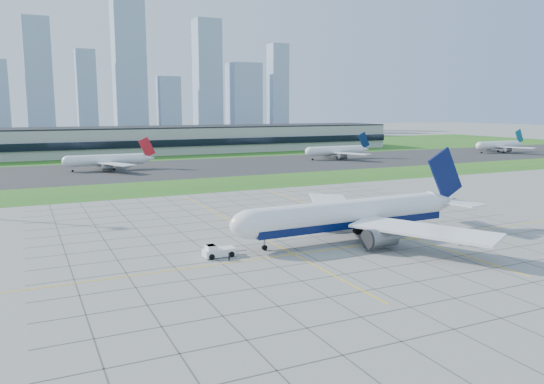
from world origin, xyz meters
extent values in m
plane|color=gray|center=(0.00, 0.00, 0.00)|extent=(1400.00, 1400.00, 0.00)
cube|color=#1F5E1A|center=(0.00, 90.00, 0.02)|extent=(700.00, 35.00, 0.04)
cube|color=#383838|center=(0.00, 145.00, 0.03)|extent=(700.00, 75.00, 0.04)
cube|color=#1F5E1A|center=(0.00, 255.00, 0.02)|extent=(700.00, 145.00, 0.04)
cube|color=#474744|center=(-48.00, 10.00, 0.01)|extent=(0.18, 130.00, 0.02)
cube|color=#474744|center=(-40.00, 10.00, 0.01)|extent=(0.18, 130.00, 0.02)
cube|color=#474744|center=(-32.00, 10.00, 0.01)|extent=(0.18, 130.00, 0.02)
cube|color=#474744|center=(-24.00, 10.00, 0.01)|extent=(0.18, 130.00, 0.02)
cube|color=#474744|center=(-16.00, 10.00, 0.01)|extent=(0.18, 130.00, 0.02)
cube|color=#474744|center=(-8.00, 10.00, 0.01)|extent=(0.18, 130.00, 0.02)
cube|color=#474744|center=(0.00, 10.00, 0.01)|extent=(0.18, 130.00, 0.02)
cube|color=#474744|center=(8.00, 10.00, 0.01)|extent=(0.18, 130.00, 0.02)
cube|color=#474744|center=(16.00, 10.00, 0.01)|extent=(0.18, 130.00, 0.02)
cube|color=#474744|center=(24.00, 10.00, 0.01)|extent=(0.18, 130.00, 0.02)
cube|color=#474744|center=(32.00, 10.00, 0.01)|extent=(0.18, 130.00, 0.02)
cube|color=#474744|center=(40.00, 10.00, 0.01)|extent=(0.18, 130.00, 0.02)
cube|color=#474744|center=(48.00, 10.00, 0.01)|extent=(0.18, 130.00, 0.02)
cube|color=#474744|center=(0.00, -40.00, 0.01)|extent=(110.00, 0.18, 0.02)
cube|color=#474744|center=(0.00, -32.00, 0.01)|extent=(110.00, 0.18, 0.02)
cube|color=#474744|center=(0.00, -24.00, 0.01)|extent=(110.00, 0.18, 0.02)
cube|color=#474744|center=(0.00, -16.00, 0.01)|extent=(110.00, 0.18, 0.02)
cube|color=#474744|center=(0.00, -8.00, 0.01)|extent=(110.00, 0.18, 0.02)
cube|color=#474744|center=(0.00, 0.00, 0.01)|extent=(110.00, 0.18, 0.02)
cube|color=#474744|center=(0.00, 8.00, 0.01)|extent=(110.00, 0.18, 0.02)
cube|color=#474744|center=(0.00, 16.00, 0.01)|extent=(110.00, 0.18, 0.02)
cube|color=#474744|center=(0.00, 24.00, 0.01)|extent=(110.00, 0.18, 0.02)
cube|color=#474744|center=(0.00, 32.00, 0.01)|extent=(110.00, 0.18, 0.02)
cube|color=#474744|center=(0.00, 40.00, 0.01)|extent=(110.00, 0.18, 0.02)
cube|color=#474744|center=(0.00, 48.00, 0.01)|extent=(110.00, 0.18, 0.02)
cube|color=#474744|center=(0.00, 56.00, 0.01)|extent=(110.00, 0.18, 0.02)
cube|color=#474744|center=(0.00, 64.00, 0.01)|extent=(110.00, 0.18, 0.02)
cube|color=yellow|center=(0.00, -2.00, 0.02)|extent=(120.00, 0.25, 0.03)
cube|color=yellow|center=(-10.00, 20.00, 0.02)|extent=(0.25, 100.00, 0.03)
cube|color=yellow|center=(18.00, 20.00, 0.02)|extent=(0.25, 100.00, 0.03)
cube|color=#B7B7B2|center=(40.00, 230.00, 7.50)|extent=(260.00, 42.00, 15.00)
cube|color=black|center=(40.00, 208.50, 7.00)|extent=(260.00, 1.00, 4.00)
cube|color=black|center=(40.00, 230.00, 15.40)|extent=(260.00, 42.00, 0.80)
cube|color=#97ADC6|center=(-32.00, 520.00, 59.00)|extent=(26.00, 23.40, 118.00)
cube|color=#97ADC6|center=(14.00, 520.00, 44.00)|extent=(20.00, 18.00, 88.00)
cube|color=#97ADC6|center=(60.00, 520.00, 75.00)|extent=(33.00, 29.70, 150.00)
cube|color=#97ADC6|center=(103.00, 520.00, 31.00)|extent=(24.00, 21.60, 62.00)
cube|color=#97ADC6|center=(150.00, 520.00, 64.00)|extent=(29.00, 26.10, 128.00)
cube|color=#97ADC6|center=(196.00, 520.00, 40.00)|extent=(36.00, 32.40, 80.00)
cube|color=#97ADC6|center=(242.00, 520.00, 52.50)|extent=(22.00, 19.80, 105.00)
cylinder|color=white|center=(5.83, 3.41, 5.34)|extent=(43.97, 6.89, 5.72)
cube|color=#061242|center=(5.83, 3.41, 3.53)|extent=(43.96, 6.51, 1.52)
ellipsoid|color=white|center=(-16.08, 2.83, 5.34)|extent=(9.30, 5.96, 5.72)
cube|color=black|center=(-18.18, 2.77, 5.81)|extent=(2.18, 3.10, 0.57)
cone|color=white|center=(31.07, 4.09, 5.62)|extent=(7.77, 5.63, 5.43)
cube|color=#061242|center=(31.55, 4.10, 12.01)|extent=(10.40, 0.76, 12.16)
cube|color=white|center=(11.14, 18.81, 4.38)|extent=(18.87, 27.84, 0.92)
cube|color=white|center=(11.95, -11.67, 4.38)|extent=(19.95, 27.63, 0.92)
cylinder|color=slate|center=(5.56, 13.42, 2.48)|extent=(6.29, 3.79, 3.62)
cylinder|color=slate|center=(6.10, -6.59, 2.48)|extent=(6.29, 3.79, 3.62)
cylinder|color=gray|center=(-13.70, 2.89, 1.24)|extent=(0.35, 0.35, 2.48)
cylinder|color=black|center=(-13.70, 2.89, 0.52)|extent=(1.06, 0.50, 1.05)
cylinder|color=black|center=(10.51, 6.59, 0.62)|extent=(1.27, 1.18, 1.24)
cylinder|color=black|center=(10.67, 0.49, 0.62)|extent=(1.27, 1.18, 1.24)
cube|color=white|center=(-22.95, 2.48, 0.86)|extent=(5.78, 2.82, 1.33)
cube|color=white|center=(-24.48, 2.44, 1.81)|extent=(1.77, 2.14, 1.05)
cube|color=black|center=(-24.48, 2.44, 2.00)|extent=(1.57, 1.94, 0.67)
cube|color=gray|center=(-18.86, 2.59, 0.57)|extent=(2.86, 0.25, 0.17)
cylinder|color=black|center=(-24.89, 3.67, 0.52)|extent=(1.06, 0.50, 1.05)
cylinder|color=black|center=(-24.83, 1.19, 0.52)|extent=(1.06, 0.50, 1.05)
cylinder|color=black|center=(-21.08, 3.77, 0.52)|extent=(1.06, 0.50, 1.05)
cylinder|color=black|center=(-21.02, 1.29, 0.52)|extent=(1.06, 0.50, 1.05)
imported|color=black|center=(-22.31, -0.95, 0.78)|extent=(0.68, 0.64, 1.56)
imported|color=black|center=(22.30, -10.82, 0.95)|extent=(1.13, 1.17, 1.90)
cylinder|color=white|center=(-20.95, 150.54, 4.50)|extent=(31.53, 4.80, 4.80)
cube|color=red|center=(-3.43, 150.54, 9.50)|extent=(7.46, 0.40, 9.15)
cube|color=white|center=(-18.76, 161.54, 3.70)|extent=(13.89, 20.66, 0.40)
cube|color=white|center=(-18.76, 139.54, 3.70)|extent=(13.89, 20.66, 0.40)
cylinder|color=black|center=(-18.32, 152.74, 0.50)|extent=(1.00, 1.00, 1.00)
cylinder|color=black|center=(-18.32, 148.34, 0.50)|extent=(1.00, 1.00, 1.00)
cylinder|color=white|center=(95.85, 151.47, 4.50)|extent=(31.66, 4.80, 4.80)
cube|color=#071E46|center=(113.44, 151.47, 9.50)|extent=(7.46, 0.40, 9.15)
cube|color=white|center=(98.05, 162.47, 3.70)|extent=(13.89, 20.66, 0.40)
cube|color=white|center=(98.05, 140.47, 3.70)|extent=(13.89, 20.66, 0.40)
cylinder|color=black|center=(98.49, 153.67, 0.50)|extent=(1.00, 1.00, 1.00)
cylinder|color=black|center=(98.49, 149.27, 0.50)|extent=(1.00, 1.00, 1.00)
cylinder|color=white|center=(207.30, 144.87, 4.50)|extent=(30.91, 4.80, 4.80)
cube|color=#0D5877|center=(224.47, 144.87, 9.50)|extent=(7.46, 0.40, 9.15)
cube|color=white|center=(209.45, 155.87, 3.70)|extent=(13.89, 20.66, 0.40)
cube|color=white|center=(209.45, 133.87, 3.70)|extent=(13.89, 20.66, 0.40)
cylinder|color=black|center=(209.88, 147.07, 0.50)|extent=(1.00, 1.00, 1.00)
cylinder|color=black|center=(209.88, 142.67, 0.50)|extent=(1.00, 1.00, 1.00)
camera|label=1|loc=(-54.26, -85.66, 26.67)|focal=35.00mm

